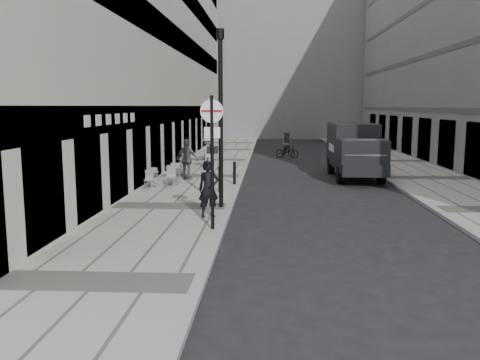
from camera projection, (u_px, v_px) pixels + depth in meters
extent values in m
plane|color=black|center=(172.00, 356.00, 7.24)|extent=(120.00, 120.00, 0.00)
cube|color=gray|center=(201.00, 177.00, 25.13)|extent=(4.00, 60.00, 0.12)
cube|color=gray|center=(427.00, 179.00, 24.51)|extent=(4.00, 60.00, 0.12)
cube|color=beige|center=(148.00, 14.00, 30.49)|extent=(4.00, 45.00, 18.00)
cube|color=slate|center=(271.00, 43.00, 60.89)|extent=(24.00, 16.00, 22.00)
imported|color=black|center=(209.00, 189.00, 15.67)|extent=(0.74, 0.61, 1.76)
cylinder|color=black|center=(212.00, 163.00, 13.97)|extent=(0.10, 0.10, 3.71)
cylinder|color=white|center=(212.00, 111.00, 13.76)|extent=(0.64, 0.10, 0.64)
cube|color=#B21414|center=(212.00, 111.00, 13.74)|extent=(0.58, 0.07, 0.06)
cube|color=white|center=(212.00, 133.00, 13.88)|extent=(0.45, 0.07, 0.30)
cylinder|color=black|center=(221.00, 123.00, 16.99)|extent=(0.15, 0.15, 5.70)
cylinder|color=black|center=(220.00, 34.00, 16.57)|extent=(0.27, 0.27, 0.33)
cylinder|color=black|center=(220.00, 180.00, 20.34)|extent=(0.13, 0.13, 0.98)
cylinder|color=black|center=(234.00, 174.00, 22.32)|extent=(0.13, 0.13, 0.94)
cylinder|color=black|center=(341.00, 175.00, 23.24)|extent=(0.30, 0.84, 0.84)
cylinder|color=black|center=(381.00, 175.00, 23.14)|extent=(0.30, 0.84, 0.84)
cylinder|color=black|center=(331.00, 166.00, 26.77)|extent=(0.30, 0.84, 0.84)
cylinder|color=black|center=(366.00, 166.00, 26.67)|extent=(0.30, 0.84, 0.84)
cube|color=black|center=(352.00, 144.00, 25.71)|extent=(2.12, 3.80, 2.10)
cube|color=black|center=(362.00, 156.00, 22.95)|extent=(2.11, 1.90, 1.47)
cube|color=#1E2328|center=(366.00, 148.00, 22.11)|extent=(1.84, 0.38, 0.78)
imported|color=black|center=(287.00, 152.00, 34.89)|extent=(1.75, 1.16, 0.87)
imported|color=#505054|center=(287.00, 144.00, 34.81)|extent=(0.97, 0.88, 1.64)
imported|color=#58585D|center=(187.00, 159.00, 23.70)|extent=(1.21, 0.85, 1.90)
imported|color=#9A978E|center=(208.00, 152.00, 27.96)|extent=(1.16, 0.68, 1.78)
imported|color=black|center=(208.00, 147.00, 32.25)|extent=(0.82, 0.56, 1.61)
cylinder|color=silver|center=(173.00, 185.00, 22.17)|extent=(0.45, 0.45, 0.03)
cylinder|color=silver|center=(173.00, 176.00, 22.11)|extent=(0.06, 0.06, 0.75)
cylinder|color=silver|center=(173.00, 168.00, 22.06)|extent=(0.71, 0.71, 0.03)
cylinder|color=silver|center=(152.00, 187.00, 21.54)|extent=(0.39, 0.39, 0.03)
cylinder|color=silver|center=(152.00, 179.00, 21.49)|extent=(0.05, 0.05, 0.66)
cylinder|color=silver|center=(151.00, 172.00, 21.44)|extent=(0.62, 0.62, 0.03)
cylinder|color=silver|center=(185.00, 173.00, 25.98)|extent=(0.42, 0.42, 0.03)
cylinder|color=silver|center=(185.00, 166.00, 25.93)|extent=(0.06, 0.06, 0.71)
cylinder|color=silver|center=(185.00, 159.00, 25.87)|extent=(0.68, 0.68, 0.03)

